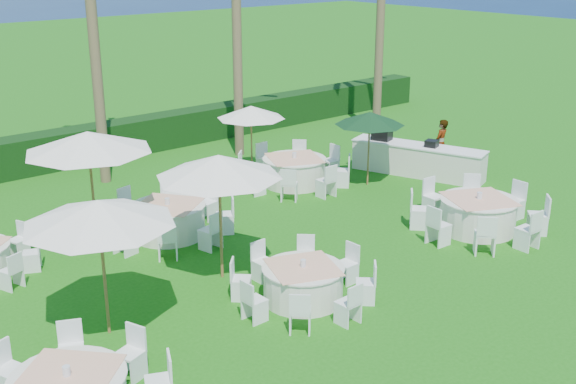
{
  "coord_description": "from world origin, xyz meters",
  "views": [
    {
      "loc": [
        -8.61,
        -10.42,
        6.98
      ],
      "look_at": [
        1.97,
        2.29,
        1.3
      ],
      "focal_mm": 45.0,
      "sensor_mm": 36.0,
      "label": 1
    }
  ],
  "objects_px": {
    "banquet_table_e": "(168,219)",
    "umbrella_a": "(99,212)",
    "banquet_table_b": "(303,283)",
    "umbrella_c": "(88,142)",
    "umbrella_b": "(219,166)",
    "umbrella_d": "(251,112)",
    "banquet_table_c": "(478,214)",
    "staff_person": "(441,144)",
    "buffet_table": "(417,159)",
    "umbrella_green": "(370,118)",
    "banquet_table_f": "(294,170)"
  },
  "relations": [
    {
      "from": "banquet_table_c",
      "to": "umbrella_c",
      "type": "xyz_separation_m",
      "value": [
        -7.88,
        5.54,
        2.12
      ]
    },
    {
      "from": "banquet_table_b",
      "to": "umbrella_c",
      "type": "relative_size",
      "value": 0.97
    },
    {
      "from": "banquet_table_b",
      "to": "umbrella_d",
      "type": "xyz_separation_m",
      "value": [
        4.33,
        7.48,
        1.67
      ]
    },
    {
      "from": "banquet_table_f",
      "to": "umbrella_b",
      "type": "distance_m",
      "value": 7.05
    },
    {
      "from": "umbrella_d",
      "to": "umbrella_green",
      "type": "xyz_separation_m",
      "value": [
        2.18,
        -2.99,
        0.01
      ]
    },
    {
      "from": "umbrella_b",
      "to": "umbrella_d",
      "type": "xyz_separation_m",
      "value": [
        4.98,
        5.51,
        -0.5
      ]
    },
    {
      "from": "banquet_table_e",
      "to": "umbrella_d",
      "type": "distance_m",
      "value": 5.58
    },
    {
      "from": "umbrella_b",
      "to": "umbrella_c",
      "type": "distance_m",
      "value": 3.83
    },
    {
      "from": "banquet_table_c",
      "to": "banquet_table_f",
      "type": "bearing_deg",
      "value": 101.41
    },
    {
      "from": "umbrella_a",
      "to": "umbrella_b",
      "type": "height_order",
      "value": "umbrella_b"
    },
    {
      "from": "banquet_table_f",
      "to": "umbrella_b",
      "type": "relative_size",
      "value": 1.2
    },
    {
      "from": "umbrella_b",
      "to": "staff_person",
      "type": "relative_size",
      "value": 1.74
    },
    {
      "from": "banquet_table_c",
      "to": "buffet_table",
      "type": "bearing_deg",
      "value": 59.49
    },
    {
      "from": "umbrella_green",
      "to": "buffet_table",
      "type": "height_order",
      "value": "umbrella_green"
    },
    {
      "from": "banquet_table_e",
      "to": "umbrella_a",
      "type": "relative_size",
      "value": 1.18
    },
    {
      "from": "umbrella_b",
      "to": "umbrella_green",
      "type": "bearing_deg",
      "value": 19.35
    },
    {
      "from": "banquet_table_e",
      "to": "umbrella_b",
      "type": "relative_size",
      "value": 1.18
    },
    {
      "from": "banquet_table_e",
      "to": "umbrella_green",
      "type": "relative_size",
      "value": 1.45
    },
    {
      "from": "umbrella_a",
      "to": "umbrella_b",
      "type": "xyz_separation_m",
      "value": [
        3.04,
        0.63,
        0.13
      ]
    },
    {
      "from": "umbrella_c",
      "to": "banquet_table_b",
      "type": "bearing_deg",
      "value": -71.19
    },
    {
      "from": "umbrella_c",
      "to": "umbrella_a",
      "type": "bearing_deg",
      "value": -112.9
    },
    {
      "from": "banquet_table_e",
      "to": "buffet_table",
      "type": "relative_size",
      "value": 0.77
    },
    {
      "from": "banquet_table_b",
      "to": "banquet_table_e",
      "type": "bearing_deg",
      "value": 93.65
    },
    {
      "from": "banquet_table_b",
      "to": "banquet_table_f",
      "type": "xyz_separation_m",
      "value": [
        4.78,
        5.93,
        0.05
      ]
    },
    {
      "from": "banquet_table_c",
      "to": "umbrella_a",
      "type": "relative_size",
      "value": 1.23
    },
    {
      "from": "umbrella_b",
      "to": "buffet_table",
      "type": "height_order",
      "value": "umbrella_b"
    },
    {
      "from": "buffet_table",
      "to": "staff_person",
      "type": "bearing_deg",
      "value": 1.21
    },
    {
      "from": "umbrella_b",
      "to": "umbrella_green",
      "type": "distance_m",
      "value": 7.6
    },
    {
      "from": "umbrella_c",
      "to": "umbrella_d",
      "type": "relative_size",
      "value": 1.35
    },
    {
      "from": "banquet_table_b",
      "to": "buffet_table",
      "type": "bearing_deg",
      "value": 26.53
    },
    {
      "from": "umbrella_a",
      "to": "banquet_table_e",
      "type": "bearing_deg",
      "value": 45.76
    },
    {
      "from": "umbrella_a",
      "to": "staff_person",
      "type": "xyz_separation_m",
      "value": [
        13.33,
        2.88,
        -1.63
      ]
    },
    {
      "from": "umbrella_b",
      "to": "staff_person",
      "type": "height_order",
      "value": "umbrella_b"
    },
    {
      "from": "banquet_table_c",
      "to": "staff_person",
      "type": "relative_size",
      "value": 2.14
    },
    {
      "from": "umbrella_d",
      "to": "buffet_table",
      "type": "xyz_separation_m",
      "value": [
        4.09,
        -3.28,
        -1.53
      ]
    },
    {
      "from": "buffet_table",
      "to": "umbrella_a",
      "type": "bearing_deg",
      "value": -166.74
    },
    {
      "from": "banquet_table_b",
      "to": "umbrella_d",
      "type": "distance_m",
      "value": 8.8
    },
    {
      "from": "banquet_table_b",
      "to": "umbrella_c",
      "type": "height_order",
      "value": "umbrella_c"
    },
    {
      "from": "banquet_table_f",
      "to": "umbrella_d",
      "type": "height_order",
      "value": "umbrella_d"
    },
    {
      "from": "banquet_table_e",
      "to": "umbrella_d",
      "type": "relative_size",
      "value": 1.46
    },
    {
      "from": "banquet_table_e",
      "to": "banquet_table_f",
      "type": "bearing_deg",
      "value": 12.25
    },
    {
      "from": "umbrella_a",
      "to": "buffet_table",
      "type": "relative_size",
      "value": 0.65
    },
    {
      "from": "umbrella_d",
      "to": "umbrella_a",
      "type": "bearing_deg",
      "value": -142.61
    },
    {
      "from": "banquet_table_b",
      "to": "banquet_table_f",
      "type": "bearing_deg",
      "value": 51.14
    },
    {
      "from": "banquet_table_e",
      "to": "umbrella_a",
      "type": "distance_m",
      "value": 5.26
    },
    {
      "from": "banquet_table_c",
      "to": "umbrella_a",
      "type": "distance_m",
      "value": 9.96
    },
    {
      "from": "banquet_table_b",
      "to": "umbrella_b",
      "type": "distance_m",
      "value": 3.01
    },
    {
      "from": "umbrella_b",
      "to": "umbrella_d",
      "type": "height_order",
      "value": "umbrella_b"
    },
    {
      "from": "banquet_table_f",
      "to": "umbrella_green",
      "type": "xyz_separation_m",
      "value": [
        1.72,
        -1.45,
        1.63
      ]
    },
    {
      "from": "banquet_table_e",
      "to": "umbrella_green",
      "type": "bearing_deg",
      "value": -2.86
    }
  ]
}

